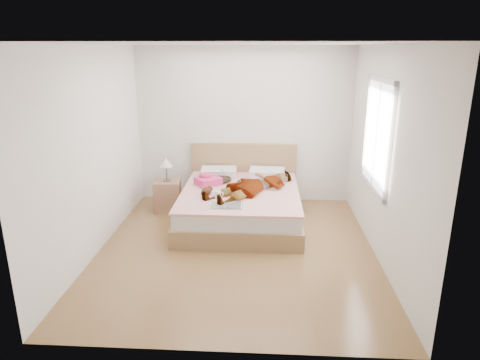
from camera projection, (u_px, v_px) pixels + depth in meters
The scene contains 11 objects.
ground at pixel (236, 249), 5.66m from camera, with size 4.00×4.00×0.00m, color #55351A.
woman at pixel (254, 183), 6.39m from camera, with size 0.64×1.70×0.23m, color white.
hair at pixel (219, 178), 6.87m from camera, with size 0.39×0.48×0.07m, color black.
phone at pixel (223, 171), 6.78m from camera, with size 0.04×0.09×0.01m, color silver.
room_shell at pixel (377, 135), 5.41m from camera, with size 4.00×4.00×4.00m.
bed at pixel (241, 203), 6.57m from camera, with size 1.80×2.08×1.00m.
towel at pixel (208, 180), 6.66m from camera, with size 0.46×0.45×0.19m.
magazine at pixel (226, 205), 5.78m from camera, with size 0.46×0.30×0.03m.
coffee_mug at pixel (218, 195), 6.06m from camera, with size 0.14×0.12×0.10m.
plush_toy at pixel (207, 191), 6.19m from camera, with size 0.19×0.24×0.12m.
nightstand at pixel (168, 193), 6.93m from camera, with size 0.44×0.40×0.89m.
Camera 1 is at (0.35, -5.12, 2.56)m, focal length 32.00 mm.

